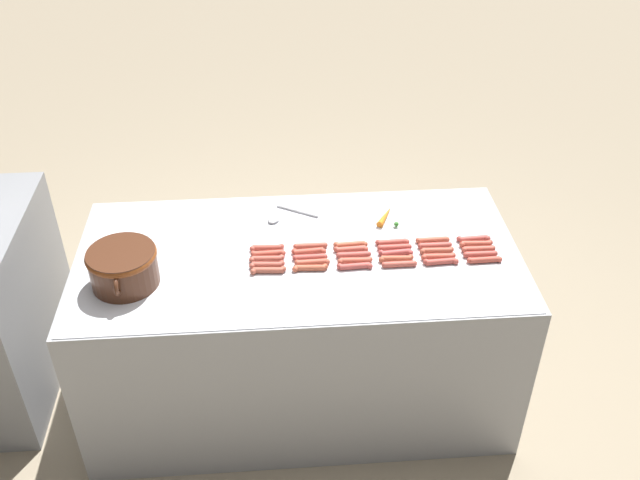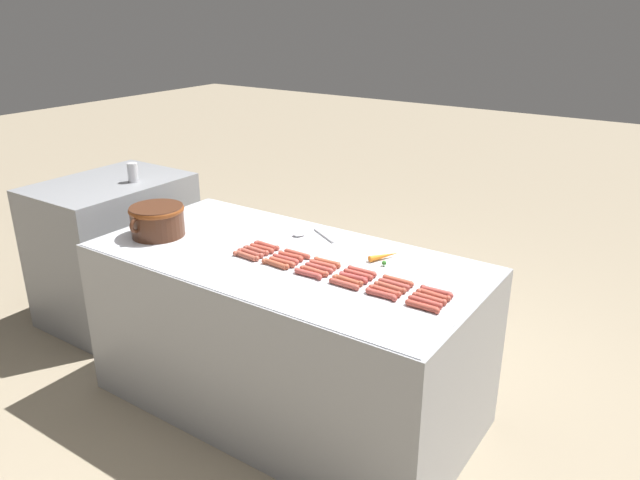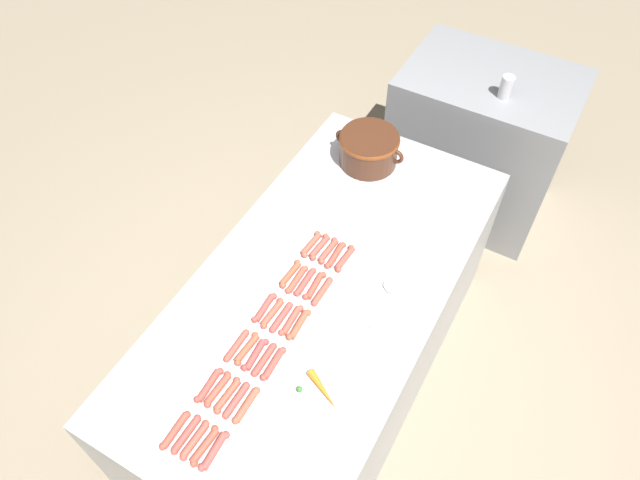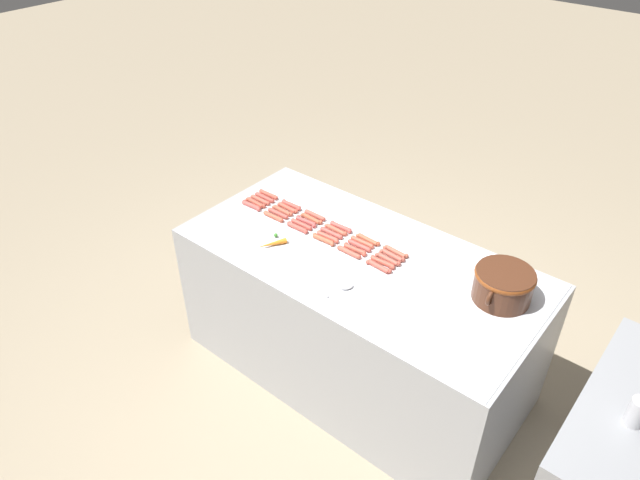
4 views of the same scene
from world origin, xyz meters
The scene contains 36 objects.
ground_plane centered at (0.00, 0.00, 0.00)m, with size 20.00×20.00×0.00m, color gray.
griddle_counter centered at (0.00, 0.00, 0.44)m, with size 0.97×1.96×0.87m.
hot_dog_0 centered at (-0.13, -0.80, 0.88)m, with size 0.03×0.16×0.03m.
hot_dog_1 centered at (-0.13, -0.61, 0.88)m, with size 0.03×0.16×0.03m.
hot_dog_2 centered at (-0.13, -0.43, 0.88)m, with size 0.03×0.16×0.03m.
hot_dog_3 centered at (-0.13, -0.24, 0.88)m, with size 0.03×0.16×0.03m.
hot_dog_4 centered at (-0.13, -0.05, 0.88)m, with size 0.03×0.16×0.03m.
hot_dog_5 centered at (-0.13, 0.13, 0.88)m, with size 0.04×0.16×0.03m.
hot_dog_6 centered at (-0.09, -0.80, 0.88)m, with size 0.03×0.16×0.03m.
hot_dog_7 centered at (-0.09, -0.61, 0.88)m, with size 0.03×0.16×0.03m.
hot_dog_8 centered at (-0.09, -0.42, 0.88)m, with size 0.03×0.16×0.03m.
hot_dog_9 centered at (-0.09, -0.24, 0.88)m, with size 0.03×0.16×0.03m.
hot_dog_10 centered at (-0.09, -0.06, 0.88)m, with size 0.03×0.16×0.03m.
hot_dog_11 centered at (-0.09, 0.14, 0.88)m, with size 0.04×0.15×0.03m.
hot_dog_12 centered at (-0.05, -0.80, 0.88)m, with size 0.03×0.16×0.03m.
hot_dog_13 centered at (-0.05, -0.61, 0.88)m, with size 0.03×0.16×0.03m.
hot_dog_14 centered at (-0.05, -0.43, 0.88)m, with size 0.04×0.15×0.03m.
hot_dog_15 centered at (-0.05, -0.24, 0.88)m, with size 0.03×0.16×0.03m.
hot_dog_16 centered at (-0.05, -0.05, 0.88)m, with size 0.03×0.16×0.03m.
hot_dog_17 centered at (-0.05, 0.14, 0.88)m, with size 0.03×0.16×0.03m.
hot_dog_18 centered at (-0.01, -0.80, 0.88)m, with size 0.03×0.16×0.03m.
hot_dog_19 centered at (-0.01, -0.61, 0.88)m, with size 0.03×0.16×0.03m.
hot_dog_20 centered at (-0.01, -0.43, 0.88)m, with size 0.03×0.16×0.03m.
hot_dog_21 centered at (-0.01, -0.23, 0.88)m, with size 0.03×0.16×0.03m.
hot_dog_22 centered at (-0.01, -0.05, 0.88)m, with size 0.04×0.16×0.03m.
hot_dog_23 centered at (-0.01, 0.13, 0.88)m, with size 0.03×0.16×0.03m.
hot_dog_24 centered at (0.03, -0.79, 0.88)m, with size 0.03×0.16×0.03m.
hot_dog_25 centered at (0.03, -0.61, 0.88)m, with size 0.03×0.16×0.03m.
hot_dog_26 centered at (0.03, -0.43, 0.88)m, with size 0.03×0.16×0.03m.
hot_dog_27 centered at (0.03, -0.24, 0.88)m, with size 0.03×0.16×0.03m.
hot_dog_28 centered at (0.03, -0.06, 0.88)m, with size 0.03×0.16×0.03m.
hot_dog_29 centered at (0.03, 0.14, 0.88)m, with size 0.03×0.16×0.03m.
bean_pot centered at (-0.15, 0.73, 0.96)m, with size 0.36×0.29×0.16m.
serving_spoon centered at (0.28, 0.06, 0.88)m, with size 0.17×0.25×0.02m.
carrot centered at (0.24, -0.43, 0.89)m, with size 0.17×0.11×0.03m.
soda_can centered at (0.28, 1.43, 1.01)m, with size 0.07×0.07×0.12m.
Camera 4 is at (2.04, 1.39, 2.73)m, focal length 32.41 mm.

